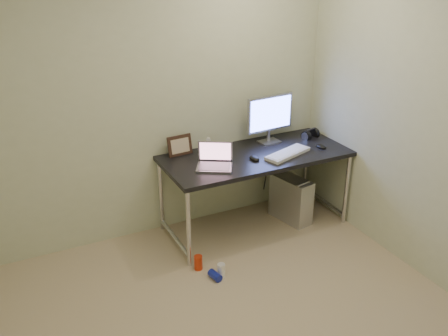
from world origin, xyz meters
TOP-DOWN VIEW (x-y plane):
  - wall_back at (0.00, 1.75)m, footprint 3.50×0.02m
  - desk at (0.89, 1.37)m, footprint 1.72×0.75m
  - tower_computer at (1.27, 1.32)m, footprint 0.27×0.46m
  - cable_a at (1.22, 1.70)m, footprint 0.01×0.16m
  - cable_b at (1.31, 1.68)m, footprint 0.02×0.11m
  - can_red at (0.12, 0.95)m, footprint 0.09×0.09m
  - can_white at (0.24, 0.78)m, footprint 0.07×0.07m
  - can_blue at (0.18, 0.77)m, footprint 0.09×0.13m
  - laptop at (0.44, 1.29)m, footprint 0.38×0.36m
  - monitor at (1.15, 1.58)m, footprint 0.50×0.16m
  - keyboard at (1.14, 1.23)m, footprint 0.50×0.30m
  - mouse_right at (1.52, 1.24)m, footprint 0.08×0.12m
  - mouse_left at (0.81, 1.27)m, footprint 0.08×0.13m
  - headphones at (1.59, 1.51)m, footprint 0.19×0.11m
  - picture_frame at (0.26, 1.67)m, footprint 0.24×0.08m
  - webcam at (0.54, 1.65)m, footprint 0.05×0.04m

SIDE VIEW (x-z plane):
  - can_blue at x=0.18m, z-range 0.00..0.07m
  - can_white at x=0.24m, z-range 0.00..0.12m
  - can_red at x=0.12m, z-range 0.00..0.13m
  - tower_computer at x=1.27m, z-range -0.01..0.46m
  - cable_b at x=1.31m, z-range 0.02..0.74m
  - cable_a at x=1.22m, z-range 0.06..0.74m
  - desk at x=0.89m, z-range 0.30..1.05m
  - keyboard at x=1.14m, z-range 0.75..0.78m
  - mouse_left at x=0.81m, z-range 0.75..0.79m
  - mouse_right at x=1.52m, z-range 0.75..0.79m
  - headphones at x=1.59m, z-range 0.72..0.84m
  - laptop at x=0.44m, z-range 0.69..0.90m
  - picture_frame at x=0.26m, z-range 0.75..0.94m
  - webcam at x=0.54m, z-range 0.78..0.91m
  - monitor at x=1.15m, z-range 0.79..1.25m
  - wall_back at x=0.00m, z-range 0.00..2.50m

